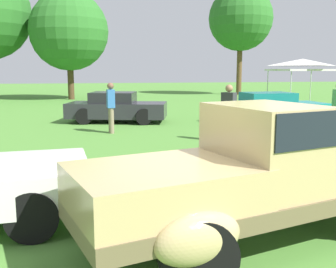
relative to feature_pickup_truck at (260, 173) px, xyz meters
The scene contains 9 objects.
ground_plane 0.93m from the feature_pickup_truck, 138.53° to the left, with size 120.00×120.00×0.00m, color #4C8433.
feature_pickup_truck is the anchor object (origin of this frame).
show_car_charcoal 11.79m from the feature_pickup_truck, 94.79° to the left, with size 4.23×2.64×1.22m.
show_car_teal 11.53m from the feature_pickup_truck, 63.88° to the left, with size 4.35×1.85×1.22m.
spectator_near_truck 9.08m from the feature_pickup_truck, 98.48° to the left, with size 0.27×0.42×1.69m.
spectator_far_side 6.93m from the feature_pickup_truck, 73.49° to the left, with size 0.44×0.46×1.69m.
canopy_tent_left_field 18.79m from the feature_pickup_truck, 59.14° to the left, with size 3.08×3.08×2.71m.
treeline_center 25.65m from the feature_pickup_truck, 97.55° to the left, with size 5.52×5.52×7.56m.
treeline_mid_right 30.45m from the feature_pickup_truck, 69.42° to the left, with size 5.33×5.33×8.99m.
Camera 1 is at (-1.77, -4.65, 2.12)m, focal length 42.56 mm.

